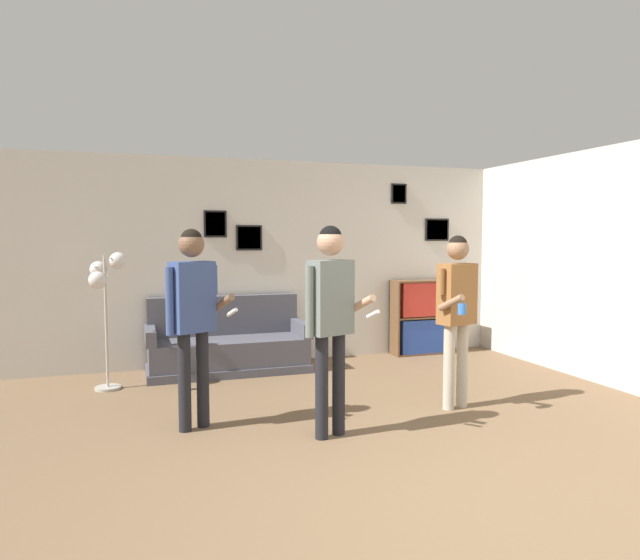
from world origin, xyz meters
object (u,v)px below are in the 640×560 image
person_player_foreground_left (193,306)px  person_watcher_holding_cup (457,302)px  person_player_foreground_center (331,307)px  floor_lamp (105,285)px  bottle_on_floor (186,382)px  bookshelf (421,317)px  couch (228,347)px

person_player_foreground_left → person_watcher_holding_cup: (2.51, -0.18, -0.04)m
person_player_foreground_center → floor_lamp: bearing=130.1°
person_watcher_holding_cup → person_player_foreground_left: bearing=175.8°
floor_lamp → person_player_foreground_left: person_player_foreground_left is taller
person_player_foreground_center → bottle_on_floor: 2.37m
person_watcher_holding_cup → floor_lamp: bearing=151.1°
person_watcher_holding_cup → bottle_on_floor: (-2.46, 1.51, -0.96)m
bookshelf → person_watcher_holding_cup: bearing=-110.8°
bookshelf → person_player_foreground_left: bearing=-146.7°
couch → person_player_foreground_center: bearing=-80.5°
floor_lamp → bottle_on_floor: floor_lamp is taller
person_player_foreground_left → person_player_foreground_center: person_player_foreground_center is taller
person_player_foreground_left → couch: bearing=73.1°
person_player_foreground_center → bottle_on_floor: bearing=118.6°
couch → person_player_foreground_center: size_ratio=1.12×
person_watcher_holding_cup → bottle_on_floor: bearing=148.5°
floor_lamp → bottle_on_floor: 1.38m
bookshelf → bottle_on_floor: 3.55m
bookshelf → bottle_on_floor: (-3.40, -0.94, -0.44)m
floor_lamp → bookshelf: bearing=8.5°
person_player_foreground_left → person_watcher_holding_cup: person_player_foreground_left is taller
bookshelf → person_player_foreground_center: size_ratio=0.60×
bottle_on_floor → floor_lamp: bearing=159.4°
bookshelf → floor_lamp: (-4.21, -0.63, 0.63)m
bookshelf → person_player_foreground_left: (-3.44, -2.26, 0.56)m
person_player_foreground_left → person_watcher_holding_cup: 2.52m
couch → floor_lamp: floor_lamp is taller
bookshelf → person_player_foreground_left: 4.16m
bookshelf → bottle_on_floor: size_ratio=4.58×
floor_lamp → person_player_foreground_center: bearing=-49.9°
couch → bookshelf: size_ratio=1.86×
bookshelf → bottle_on_floor: bearing=-164.5°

